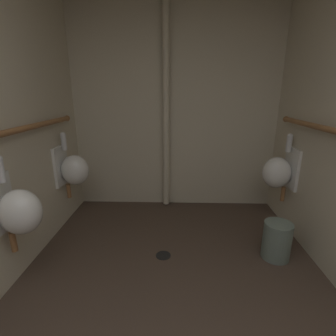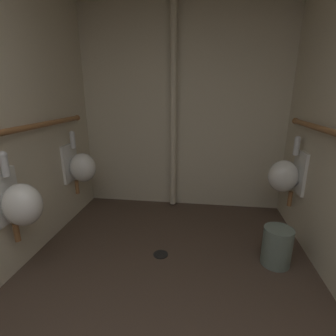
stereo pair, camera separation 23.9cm
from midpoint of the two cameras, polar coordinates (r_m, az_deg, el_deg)
floor at (r=2.20m, az=-2.40°, el=-26.60°), size 2.68×3.35×0.08m
wall_back at (r=3.25m, az=-0.56°, el=12.92°), size 2.68×0.06×2.50m
urinal_left_mid at (r=2.21m, az=-33.64°, el=-8.00°), size 0.32×0.30×0.76m
urinal_left_far at (r=3.04m, az=-22.85°, el=-0.21°), size 0.32×0.30×0.76m
urinal_right_mid at (r=2.93m, az=21.69°, el=-0.72°), size 0.32×0.30×0.76m
standpipe_back_wall at (r=3.15m, az=-2.68°, el=12.77°), size 0.08×0.08×2.45m
floor_drain at (r=2.51m, az=-3.95°, el=-19.10°), size 0.14×0.14×0.01m
waste_bin at (r=2.54m, az=20.89°, el=-15.08°), size 0.25×0.25×0.35m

